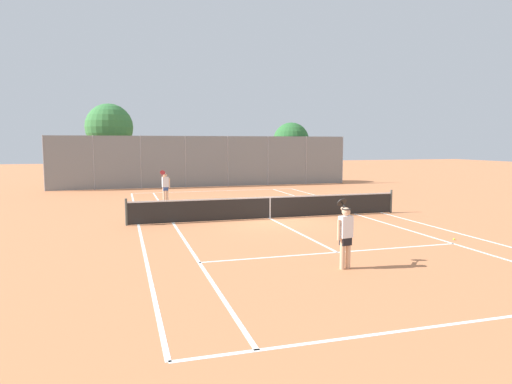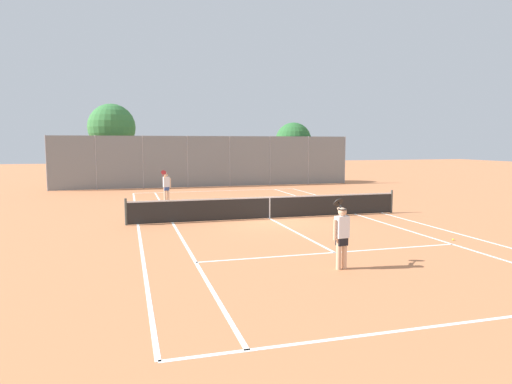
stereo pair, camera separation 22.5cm
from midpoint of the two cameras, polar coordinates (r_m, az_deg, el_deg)
name	(u,v)px [view 1 (the left image)]	position (r m, az deg, el deg)	size (l,w,h in m)	color
ground_plane	(270,218)	(19.68, 1.43, -3.33)	(120.00, 120.00, 0.00)	#CC7A4C
court_line_markings	(270,218)	(19.68, 1.43, -3.32)	(11.10, 23.90, 0.01)	white
tennis_net	(270,207)	(19.60, 1.43, -1.86)	(12.00, 0.10, 1.07)	#474C47
player_near_side	(345,233)	(11.94, 10.58, -5.10)	(0.57, 0.81, 1.77)	#D8A884
player_far_left	(165,185)	(25.68, -11.51, 0.85)	(0.59, 0.79, 1.77)	beige
loose_tennis_ball_0	(341,224)	(18.47, 10.25, -3.94)	(0.07, 0.07, 0.07)	#D1DB33
loose_tennis_ball_1	(239,199)	(26.19, -2.33, -0.90)	(0.07, 0.07, 0.07)	#D1DB33
loose_tennis_ball_2	(454,239)	(16.67, 23.17, -5.43)	(0.07, 0.07, 0.07)	#D1DB33
loose_tennis_ball_3	(262,210)	(22.07, 0.50, -2.21)	(0.07, 0.07, 0.07)	#D1DB33
back_fence	(207,161)	(33.95, -6.34, 3.81)	(22.22, 0.08, 3.78)	gray
tree_behind_left	(108,128)	(36.44, -18.15, 7.57)	(3.53, 3.53, 6.20)	brown
tree_behind_right	(291,141)	(37.89, 4.24, 6.34)	(2.95, 2.95, 4.93)	brown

